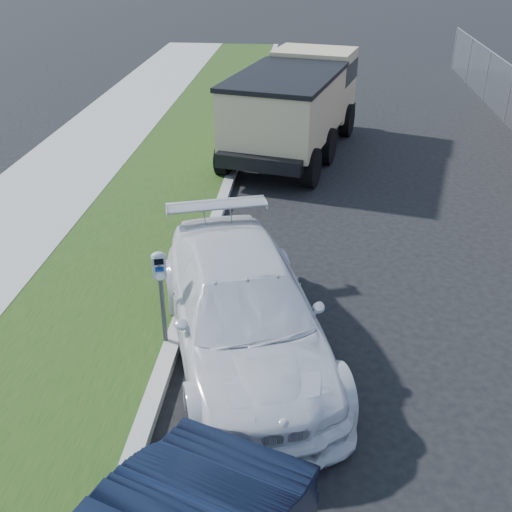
{
  "coord_description": "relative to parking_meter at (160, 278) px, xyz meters",
  "views": [
    {
      "loc": [
        -0.62,
        -7.7,
        5.8
      ],
      "look_at": [
        -1.4,
        1.0,
        1.0
      ],
      "focal_mm": 42.0,
      "sensor_mm": 36.0,
      "label": 1
    }
  ],
  "objects": [
    {
      "name": "parking_meter",
      "position": [
        0.0,
        0.0,
        0.0
      ],
      "size": [
        0.25,
        0.19,
        1.56
      ],
      "rotation": [
        0.0,
        0.0,
        0.28
      ],
      "color": "#3F4247",
      "rests_on": "ground"
    },
    {
      "name": "white_wagon",
      "position": [
        1.22,
        0.08,
        -0.51
      ],
      "size": [
        3.63,
        5.7,
        1.54
      ],
      "primitive_type": "imported",
      "rotation": [
        0.0,
        0.0,
        0.3
      ],
      "color": "silver",
      "rests_on": "ground"
    },
    {
      "name": "streetside",
      "position": [
        -2.87,
        2.3,
        -1.21
      ],
      "size": [
        6.12,
        50.0,
        0.15
      ],
      "color": "gray",
      "rests_on": "ground"
    },
    {
      "name": "ground",
      "position": [
        2.7,
        0.3,
        -1.28
      ],
      "size": [
        120.0,
        120.0,
        0.0
      ],
      "primitive_type": "plane",
      "color": "black",
      "rests_on": "ground"
    },
    {
      "name": "dump_truck",
      "position": [
        1.7,
        9.75,
        0.16
      ],
      "size": [
        3.91,
        6.9,
        2.55
      ],
      "rotation": [
        0.0,
        0.0,
        -0.24
      ],
      "color": "black",
      "rests_on": "ground"
    }
  ]
}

